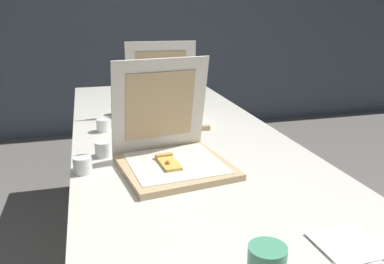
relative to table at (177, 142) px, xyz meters
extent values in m
cube|color=#4C5660|center=(0.00, 2.49, 0.62)|extent=(10.00, 0.10, 2.60)
cube|color=silver|center=(0.00, 0.00, 0.03)|extent=(0.90, 2.40, 0.03)
cylinder|color=#38383D|center=(-0.38, 1.13, -0.34)|extent=(0.04, 0.04, 0.70)
cylinder|color=#38383D|center=(0.38, 1.13, -0.34)|extent=(0.04, 0.04, 0.70)
cube|color=tan|center=(-0.10, -0.40, 0.05)|extent=(0.41, 0.41, 0.02)
cube|color=silver|center=(-0.10, -0.39, 0.07)|extent=(0.33, 0.33, 0.00)
cube|color=silver|center=(-0.12, -0.26, 0.24)|extent=(0.36, 0.13, 0.35)
cube|color=tan|center=(-0.12, -0.26, 0.24)|extent=(0.26, 0.09, 0.25)
cube|color=#E5B74C|center=(-0.12, -0.40, 0.07)|extent=(0.07, 0.13, 0.01)
cube|color=tan|center=(-0.13, -0.34, 0.07)|extent=(0.06, 0.03, 0.02)
sphere|color=orange|center=(-0.13, -0.42, 0.08)|extent=(0.02, 0.02, 0.02)
cube|color=tan|center=(-0.01, 0.19, 0.05)|extent=(0.38, 0.38, 0.02)
cube|color=silver|center=(0.00, 0.19, 0.07)|extent=(0.33, 0.33, 0.00)
cube|color=silver|center=(0.00, 0.35, 0.24)|extent=(0.36, 0.06, 0.36)
cube|color=tan|center=(0.00, 0.35, 0.24)|extent=(0.26, 0.04, 0.26)
cube|color=#E0B266|center=(-0.04, 0.20, 0.07)|extent=(0.06, 0.11, 0.01)
cube|color=tan|center=(-0.05, 0.25, 0.07)|extent=(0.06, 0.03, 0.02)
sphere|color=orange|center=(-0.04, 0.20, 0.08)|extent=(0.02, 0.02, 0.02)
sphere|color=red|center=(-0.06, 0.18, 0.08)|extent=(0.02, 0.02, 0.02)
cylinder|color=white|center=(-0.41, -0.34, 0.07)|extent=(0.06, 0.06, 0.06)
cylinder|color=white|center=(-0.31, 0.12, 0.07)|extent=(0.06, 0.06, 0.06)
cylinder|color=white|center=(-0.33, -0.20, 0.07)|extent=(0.06, 0.06, 0.06)
cylinder|color=white|center=(-0.23, 0.40, 0.07)|extent=(0.06, 0.06, 0.06)
cube|color=white|center=(0.18, -0.97, 0.04)|extent=(0.14, 0.14, 0.00)
cube|color=white|center=(0.19, -0.95, 0.05)|extent=(0.15, 0.15, 0.00)
camera|label=1|loc=(-0.37, -1.62, 0.58)|focal=36.71mm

